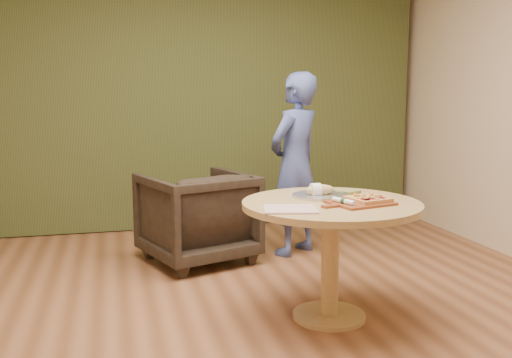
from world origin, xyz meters
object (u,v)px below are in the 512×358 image
at_px(pedestal_table, 331,224).
at_px(flatbread_pizza, 368,199).
at_px(bread_roll, 319,190).
at_px(cutlery_roll, 344,201).
at_px(pizza_paddle, 359,203).
at_px(armchair, 197,212).
at_px(person_standing, 295,164).
at_px(serving_tray, 320,195).

bearing_deg(pedestal_table, flatbread_pizza, -27.46).
height_order(pedestal_table, bread_roll, bread_roll).
bearing_deg(cutlery_roll, pizza_paddle, -8.05).
xyz_separation_m(pedestal_table, flatbread_pizza, (0.19, -0.10, 0.17)).
bearing_deg(bread_roll, cutlery_roll, -83.60).
relative_size(pedestal_table, pizza_paddle, 2.34).
xyz_separation_m(cutlery_roll, bread_roll, (-0.04, 0.32, 0.01)).
bearing_deg(pedestal_table, armchair, 113.60).
relative_size(pedestal_table, bread_roll, 5.70).
distance_m(flatbread_pizza, bread_roll, 0.35).
bearing_deg(person_standing, bread_roll, 43.01).
height_order(cutlery_roll, armchair, armchair).
relative_size(serving_tray, bread_roll, 1.84).
xyz_separation_m(pizza_paddle, cutlery_roll, (-0.11, -0.03, 0.02)).
distance_m(pedestal_table, cutlery_roll, 0.22).
height_order(armchair, person_standing, person_standing).
xyz_separation_m(pizza_paddle, flatbread_pizza, (0.06, 0.02, 0.02)).
relative_size(armchair, person_standing, 0.53).
height_order(cutlery_roll, bread_roll, bread_roll).
relative_size(pizza_paddle, cutlery_roll, 2.46).
relative_size(pizza_paddle, bread_roll, 2.44).
bearing_deg(serving_tray, pizza_paddle, -64.90).
bearing_deg(bread_roll, armchair, 115.94).
bearing_deg(bread_roll, flatbread_pizza, -53.08).
bearing_deg(serving_tray, armchair, 116.26).
distance_m(flatbread_pizza, cutlery_roll, 0.18).
bearing_deg(bread_roll, pizza_paddle, -63.50).
xyz_separation_m(bread_roll, person_standing, (0.26, 1.28, 0.00)).
bearing_deg(flatbread_pizza, armchair, 118.14).
bearing_deg(flatbread_pizza, pedestal_table, 152.54).
relative_size(flatbread_pizza, cutlery_roll, 1.38).
xyz_separation_m(serving_tray, person_standing, (0.25, 1.28, 0.04)).
bearing_deg(pedestal_table, serving_tray, 92.42).
relative_size(flatbread_pizza, serving_tray, 0.75).
bearing_deg(person_standing, pedestal_table, 45.01).
distance_m(pizza_paddle, armchair, 1.75).
bearing_deg(flatbread_pizza, cutlery_roll, -166.07).
distance_m(bread_roll, person_standing, 1.31).
distance_m(bread_roll, armchair, 1.44).
xyz_separation_m(flatbread_pizza, bread_roll, (-0.21, 0.28, 0.02)).
height_order(pedestal_table, flatbread_pizza, flatbread_pizza).
height_order(pizza_paddle, bread_roll, bread_roll).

